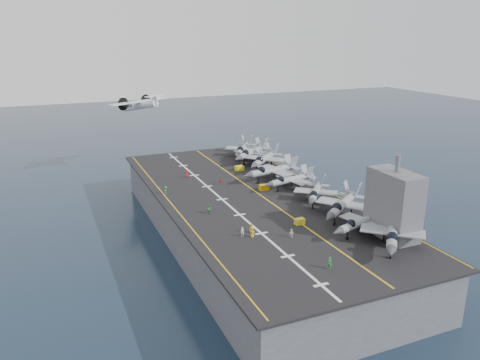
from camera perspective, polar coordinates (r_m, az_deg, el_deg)
name	(u,v)px	position (r m, az deg, el deg)	size (l,w,h in m)	color
ground	(247,238)	(109.00, 0.83, -7.12)	(500.00, 500.00, 0.00)	#142135
hull	(247,218)	(107.03, 0.84, -4.68)	(36.00, 90.00, 10.00)	#56595E
flight_deck	(247,197)	(105.19, 0.86, -2.05)	(38.00, 92.00, 0.40)	black
foul_line	(259,194)	(106.31, 2.33, -1.73)	(0.35, 90.00, 0.02)	gold
landing_centerline	(222,199)	(102.96, -2.20, -2.37)	(0.50, 90.00, 0.02)	silver
deck_edge_port	(173,206)	(99.83, -8.11, -3.18)	(0.25, 90.00, 0.02)	gold
deck_edge_stbd	(317,186)	(113.52, 9.42, -0.71)	(0.25, 90.00, 0.02)	gold
island_superstructure	(394,196)	(86.52, 18.29, -1.91)	(5.00, 10.00, 15.00)	#56595E
fighter_jet_0	(393,232)	(83.65, 18.10, -6.00)	(18.74, 19.16, 5.59)	#949BA5
fighter_jet_1	(361,221)	(87.49, 14.59, -4.91)	(16.06, 12.93, 4.86)	#9AA4AB
fighter_jet_2	(343,204)	(94.22, 12.41, -2.86)	(19.59, 18.53, 5.67)	gray
fighter_jet_3	(316,192)	(101.61, 9.19, -1.42)	(16.08, 16.78, 4.87)	#979FA6
fighter_jet_4	(291,179)	(109.78, 6.23, 0.12)	(15.57, 11.99, 4.84)	#90999F
fighter_jet_5	(273,170)	(115.72, 4.03, 1.27)	(17.77, 13.60, 5.55)	gray
fighter_jet_6	(264,158)	(126.02, 3.00, 2.66)	(19.46, 19.14, 5.69)	#9EA9B0
fighter_jet_7	(252,152)	(132.98, 1.44, 3.45)	(19.60, 18.50, 5.67)	#979FA6
fighter_jet_8	(243,148)	(137.53, 0.36, 3.90)	(17.95, 19.13, 5.53)	#959CA4
tow_cart_a	(300,221)	(90.31, 7.28, -5.03)	(1.96, 1.34, 1.14)	gold
tow_cart_b	(264,187)	(108.96, 2.97, -0.90)	(2.22, 1.46, 1.32)	#D09C06
tow_cart_c	(239,168)	(124.54, -0.09, 1.46)	(2.33, 1.65, 1.31)	yellow
crew_0	(253,233)	(83.88, 1.54, -6.44)	(1.12, 0.79, 1.79)	gold
crew_1	(242,232)	(84.15, 0.29, -6.35)	(1.30, 1.21, 1.81)	silver
crew_2	(209,209)	(94.77, -3.79, -3.55)	(1.32, 1.00, 1.99)	green
crew_3	(166,190)	(107.41, -9.03, -1.25)	(0.90, 1.18, 1.77)	green
crew_4	(221,181)	(113.06, -2.34, -0.10)	(1.24, 1.05, 1.76)	red
crew_5	(187,174)	(119.44, -6.53, 0.73)	(1.14, 0.94, 1.63)	#B21919
crew_6	(330,263)	(74.55, 10.87, -9.90)	(1.20, 1.39, 1.95)	green
crew_7	(291,233)	(84.35, 6.29, -6.48)	(0.85, 1.09, 1.61)	white
transport_plane	(140,106)	(158.08, -12.09, 8.86)	(28.36, 25.68, 5.55)	silver
crew_8	(251,228)	(85.82, 1.40, -5.87)	(1.12, 0.79, 1.79)	gold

